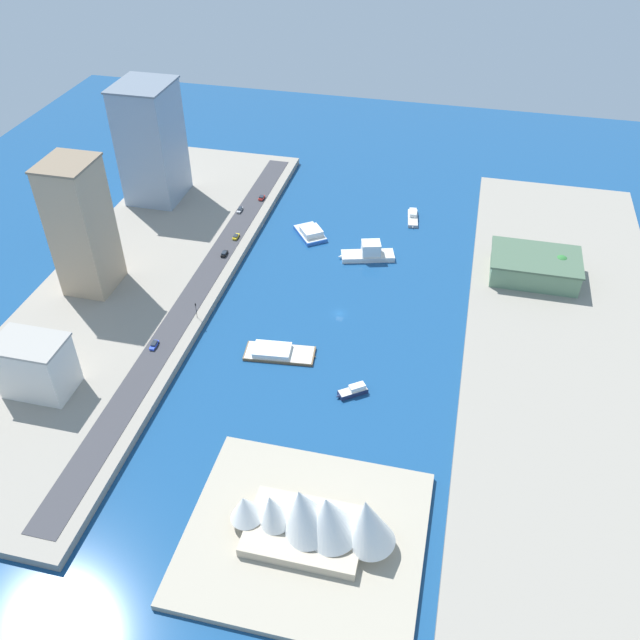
% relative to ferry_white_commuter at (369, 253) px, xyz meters
% --- Properties ---
extents(ground_plane, '(440.00, 440.00, 0.00)m').
position_rel_ferry_white_commuter_xyz_m(ground_plane, '(4.10, 39.81, -2.67)').
color(ground_plane, navy).
extents(quay_west, '(70.00, 240.00, 2.99)m').
position_rel_ferry_white_commuter_xyz_m(quay_west, '(-77.89, 39.81, -1.17)').
color(quay_west, gray).
rests_on(quay_west, ground_plane).
extents(quay_east, '(70.00, 240.00, 2.99)m').
position_rel_ferry_white_commuter_xyz_m(quay_east, '(86.09, 39.81, -1.17)').
color(quay_east, gray).
rests_on(quay_east, ground_plane).
extents(peninsula_point, '(62.52, 54.88, 2.00)m').
position_rel_ferry_white_commuter_xyz_m(peninsula_point, '(-6.89, 136.27, -1.67)').
color(peninsula_point, '#A89E89').
rests_on(peninsula_point, ground_plane).
extents(road_strip, '(10.04, 228.00, 0.15)m').
position_rel_ferry_white_commuter_xyz_m(road_strip, '(60.17, 39.81, 0.40)').
color(road_strip, '#38383D').
rests_on(road_strip, quay_east).
extents(ferry_white_commuter, '(23.92, 13.48, 7.58)m').
position_rel_ferry_white_commuter_xyz_m(ferry_white_commuter, '(0.00, 0.00, 0.00)').
color(ferry_white_commuter, silver).
rests_on(ferry_white_commuter, ground_plane).
extents(yacht_sleek_gray, '(6.28, 16.00, 3.15)m').
position_rel_ferry_white_commuter_xyz_m(yacht_sleek_gray, '(-14.12, -36.34, -1.53)').
color(yacht_sleek_gray, '#999EA3').
rests_on(yacht_sleek_gray, ground_plane).
extents(catamaran_blue, '(17.67, 19.20, 4.12)m').
position_rel_ferry_white_commuter_xyz_m(catamaran_blue, '(27.96, -11.60, -1.05)').
color(catamaran_blue, blue).
rests_on(catamaran_blue, ground_plane).
extents(patrol_launch_navy, '(10.26, 8.44, 3.36)m').
position_rel_ferry_white_commuter_xyz_m(patrol_launch_navy, '(-9.04, 80.35, -1.35)').
color(patrol_launch_navy, '#1E284C').
rests_on(patrol_launch_navy, ground_plane).
extents(barge_flat_brown, '(25.58, 12.00, 2.73)m').
position_rel_ferry_white_commuter_xyz_m(barge_flat_brown, '(20.68, 67.48, -1.58)').
color(barge_flat_brown, brown).
rests_on(barge_flat_brown, ground_plane).
extents(apartment_midrise_tan, '(17.99, 20.25, 51.64)m').
position_rel_ferry_white_commuter_xyz_m(apartment_midrise_tan, '(99.97, 47.14, 26.17)').
color(apartment_midrise_tan, tan).
rests_on(apartment_midrise_tan, quay_east).
extents(tower_tall_glass, '(23.76, 27.26, 53.21)m').
position_rel_ferry_white_commuter_xyz_m(tower_tall_glass, '(105.22, -25.82, 26.96)').
color(tower_tall_glass, '#8C9EB2').
rests_on(tower_tall_glass, quay_east).
extents(terminal_long_green, '(34.63, 23.61, 9.37)m').
position_rel_ferry_white_commuter_xyz_m(terminal_long_green, '(-66.40, 2.43, 5.03)').
color(terminal_long_green, slate).
rests_on(terminal_long_green, quay_west).
extents(hotel_broad_white, '(22.00, 14.88, 19.75)m').
position_rel_ferry_white_commuter_xyz_m(hotel_broad_white, '(88.74, 103.80, 10.23)').
color(hotel_broad_white, silver).
rests_on(hotel_broad_white, quay_east).
extents(sedan_silver, '(1.93, 5.19, 1.55)m').
position_rel_ferry_white_commuter_xyz_m(sedan_silver, '(63.43, -20.12, 1.23)').
color(sedan_silver, black).
rests_on(sedan_silver, road_strip).
extents(hatchback_blue, '(2.04, 5.05, 1.59)m').
position_rel_ferry_white_commuter_xyz_m(hatchback_blue, '(62.26, 76.52, 1.24)').
color(hatchback_blue, black).
rests_on(hatchback_blue, road_strip).
extents(taxi_yellow_cab, '(1.95, 4.56, 1.53)m').
position_rel_ferry_white_commuter_xyz_m(taxi_yellow_cab, '(57.59, 2.43, 1.23)').
color(taxi_yellow_cab, black).
rests_on(taxi_yellow_cab, road_strip).
extents(suv_black, '(1.92, 4.60, 1.60)m').
position_rel_ferry_white_commuter_xyz_m(suv_black, '(57.95, 16.26, 1.25)').
color(suv_black, black).
rests_on(suv_black, road_strip).
extents(pickup_red, '(2.15, 4.40, 1.72)m').
position_rel_ferry_white_commuter_xyz_m(pickup_red, '(57.00, -33.20, 1.30)').
color(pickup_red, black).
rests_on(pickup_red, road_strip).
extents(traffic_light_waterfront, '(0.36, 0.36, 6.50)m').
position_rel_ferry_white_commuter_xyz_m(traffic_light_waterfront, '(53.76, 57.74, 4.66)').
color(traffic_light_waterfront, black).
rests_on(traffic_light_waterfront, quay_east).
extents(opera_landmark, '(44.60, 20.48, 19.84)m').
position_rel_ferry_white_commuter_xyz_m(opera_landmark, '(-10.53, 136.27, 7.94)').
color(opera_landmark, '#BCAD93').
rests_on(opera_landmark, peninsula_point).
extents(park_tree_cluster, '(6.67, 14.96, 9.99)m').
position_rel_ferry_white_commuter_xyz_m(park_tree_cluster, '(-76.00, -0.79, 6.53)').
color(park_tree_cluster, brown).
rests_on(park_tree_cluster, quay_west).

